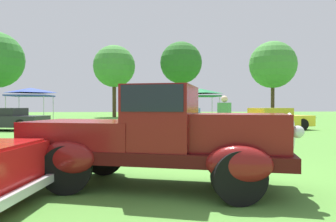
% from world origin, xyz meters
% --- Properties ---
extents(ground_plane, '(120.00, 120.00, 0.00)m').
position_xyz_m(ground_plane, '(0.00, 0.00, 0.00)').
color(ground_plane, '#4C8433').
extents(feature_pickup_truck, '(4.60, 2.79, 1.70)m').
position_xyz_m(feature_pickup_truck, '(-0.60, -0.35, 0.87)').
color(feature_pickup_truck, '#400B0B').
rests_on(feature_pickup_truck, ground_plane).
extents(show_car_charcoal, '(4.25, 2.58, 1.22)m').
position_xyz_m(show_car_charcoal, '(-7.95, 12.60, 0.60)').
color(show_car_charcoal, '#28282D').
rests_on(show_car_charcoal, ground_plane).
extents(show_car_skyblue, '(3.95, 1.89, 1.22)m').
position_xyz_m(show_car_skyblue, '(1.68, 11.65, 0.60)').
color(show_car_skyblue, '#669EDB').
rests_on(show_car_skyblue, ground_plane).
extents(show_car_yellow, '(4.82, 2.95, 1.22)m').
position_xyz_m(show_car_yellow, '(6.50, 11.36, 0.60)').
color(show_car_yellow, yellow).
rests_on(show_car_yellow, ground_plane).
extents(spectator_between_cars, '(0.46, 0.44, 1.69)m').
position_xyz_m(spectator_between_cars, '(1.94, 4.72, 0.91)').
color(spectator_between_cars, '#9E998E').
rests_on(spectator_between_cars, ground_plane).
extents(canopy_tent_left_field, '(2.99, 2.99, 2.71)m').
position_xyz_m(canopy_tent_left_field, '(-9.10, 19.98, 2.42)').
color(canopy_tent_left_field, '#B7B7BC').
rests_on(canopy_tent_left_field, ground_plane).
extents(canopy_tent_center_field, '(2.78, 2.78, 2.71)m').
position_xyz_m(canopy_tent_center_field, '(4.18, 19.97, 2.42)').
color(canopy_tent_center_field, '#B7B7BC').
rests_on(canopy_tent_center_field, ground_plane).
extents(treeline_mid_left, '(4.86, 4.86, 8.33)m').
position_xyz_m(treeline_mid_left, '(-3.57, 32.22, 5.87)').
color(treeline_mid_left, '#47331E').
rests_on(treeline_mid_left, ground_plane).
extents(treeline_center, '(4.79, 4.79, 8.64)m').
position_xyz_m(treeline_center, '(4.10, 30.96, 6.21)').
color(treeline_center, '#47331E').
rests_on(treeline_center, ground_plane).
extents(treeline_mid_right, '(5.79, 5.79, 9.29)m').
position_xyz_m(treeline_mid_right, '(15.84, 32.84, 6.37)').
color(treeline_mid_right, '#47331E').
rests_on(treeline_mid_right, ground_plane).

